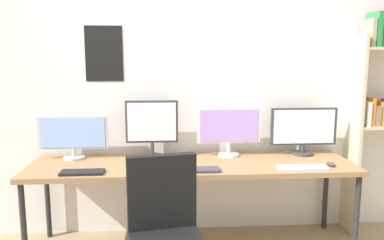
{
  "coord_description": "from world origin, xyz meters",
  "views": [
    {
      "loc": [
        -0.22,
        -2.41,
        1.59
      ],
      "look_at": [
        0.0,
        0.65,
        1.09
      ],
      "focal_mm": 35.53,
      "sensor_mm": 36.0,
      "label": 1
    }
  ],
  "objects": [
    {
      "name": "wall_back",
      "position": [
        -0.0,
        1.02,
        1.3
      ],
      "size": [
        5.04,
        0.11,
        2.6
      ],
      "color": "silver",
      "rests_on": "ground_plane"
    },
    {
      "name": "desk",
      "position": [
        0.0,
        0.6,
        0.69
      ],
      "size": [
        2.64,
        0.68,
        0.74
      ],
      "color": "#936D47",
      "rests_on": "ground_plane"
    },
    {
      "name": "monitor_far_left",
      "position": [
        -1.0,
        0.81,
        0.95
      ],
      "size": [
        0.58,
        0.18,
        0.37
      ],
      "color": "silver",
      "rests_on": "desk"
    },
    {
      "name": "monitor_center_left",
      "position": [
        -0.33,
        0.81,
        1.02
      ],
      "size": [
        0.45,
        0.18,
        0.5
      ],
      "color": "#38383D",
      "rests_on": "desk"
    },
    {
      "name": "monitor_center_right",
      "position": [
        0.33,
        0.81,
        0.99
      ],
      "size": [
        0.55,
        0.18,
        0.43
      ],
      "color": "silver",
      "rests_on": "desk"
    },
    {
      "name": "monitor_far_right",
      "position": [
        1.0,
        0.81,
        0.97
      ],
      "size": [
        0.59,
        0.18,
        0.42
      ],
      "color": "#38383D",
      "rests_on": "desk"
    },
    {
      "name": "keyboard_left",
      "position": [
        -0.84,
        0.37,
        0.75
      ],
      "size": [
        0.32,
        0.13,
        0.02
      ],
      "primitive_type": "cube",
      "color": "black",
      "rests_on": "desk"
    },
    {
      "name": "keyboard_center",
      "position": [
        0.0,
        0.37,
        0.75
      ],
      "size": [
        0.38,
        0.13,
        0.02
      ],
      "primitive_type": "cube",
      "color": "#38383D",
      "rests_on": "desk"
    },
    {
      "name": "keyboard_right",
      "position": [
        0.84,
        0.37,
        0.75
      ],
      "size": [
        0.38,
        0.13,
        0.02
      ],
      "primitive_type": "cube",
      "color": "silver",
      "rests_on": "desk"
    },
    {
      "name": "computer_mouse",
      "position": [
        1.1,
        0.43,
        0.76
      ],
      "size": [
        0.06,
        0.1,
        0.03
      ],
      "primitive_type": "ellipsoid",
      "color": "#38383D",
      "rests_on": "desk"
    }
  ]
}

